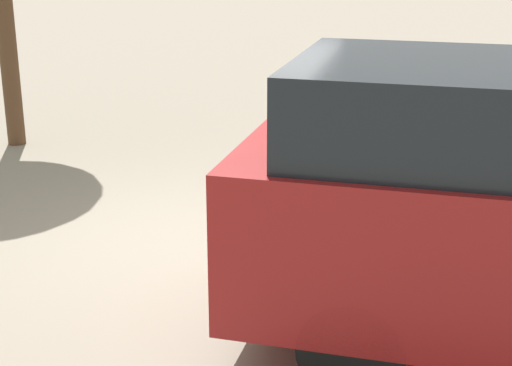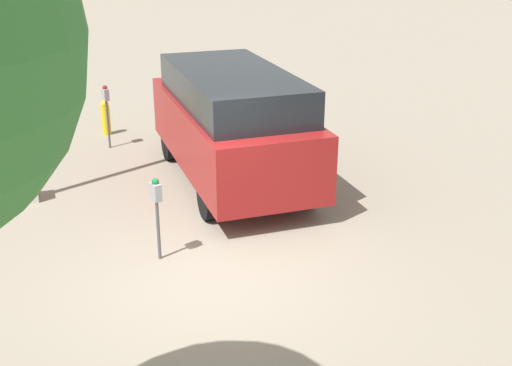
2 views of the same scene
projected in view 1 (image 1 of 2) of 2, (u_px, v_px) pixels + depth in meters
The scene contains 2 objects.
ground_plane at pixel (200, 249), 7.92m from camera, with size 80.00×80.00×0.00m, color gray.
parking_meter_near at pixel (283, 145), 8.08m from camera, with size 0.22×0.15×1.30m.
Camera 1 is at (2.24, -6.98, 3.13)m, focal length 55.00 mm.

